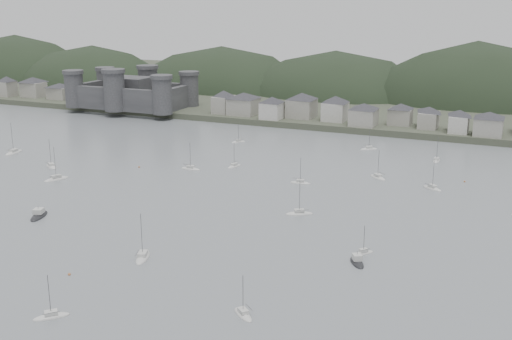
% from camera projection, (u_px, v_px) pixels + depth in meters
% --- Properties ---
extents(ground, '(900.00, 900.00, 0.00)m').
position_uv_depth(ground, '(121.00, 278.00, 136.84)').
color(ground, slate).
rests_on(ground, ground).
extents(far_shore_land, '(900.00, 250.00, 3.00)m').
position_uv_depth(far_shore_land, '(393.00, 94.00, 397.23)').
color(far_shore_land, '#383D2D').
rests_on(far_shore_land, ground).
extents(forested_ridge, '(851.55, 103.94, 102.57)m').
position_uv_depth(forested_ridge, '(391.00, 121.00, 376.11)').
color(forested_ridge, black).
rests_on(forested_ridge, ground).
extents(castle, '(66.00, 43.00, 20.00)m').
position_uv_depth(castle, '(132.00, 92.00, 339.18)').
color(castle, '#343437').
rests_on(castle, far_shore_land).
extents(waterfront_town, '(451.48, 28.46, 12.92)m').
position_uv_depth(waterfront_town, '(456.00, 118.00, 277.12)').
color(waterfront_town, gray).
rests_on(waterfront_town, far_shore_land).
extents(sailboat_lead, '(4.35, 10.17, 13.45)m').
position_uv_depth(sailboat_lead, '(14.00, 153.00, 249.09)').
color(sailboat_lead, silver).
rests_on(sailboat_lead, ground).
extents(moored_fleet, '(253.20, 169.86, 12.46)m').
position_uv_depth(moored_fleet, '(232.00, 205.00, 185.71)').
color(moored_fleet, silver).
rests_on(moored_fleet, ground).
extents(motor_launch_near, '(5.96, 7.59, 3.75)m').
position_uv_depth(motor_launch_near, '(357.00, 262.00, 144.61)').
color(motor_launch_near, black).
rests_on(motor_launch_near, ground).
extents(motor_launch_far, '(6.12, 9.70, 4.16)m').
position_uv_depth(motor_launch_far, '(39.00, 216.00, 175.70)').
color(motor_launch_far, black).
rests_on(motor_launch_far, ground).
extents(mooring_buoys, '(138.87, 132.50, 0.70)m').
position_uv_depth(mooring_buoys, '(171.00, 222.00, 171.16)').
color(mooring_buoys, '#AF673A').
rests_on(mooring_buoys, ground).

